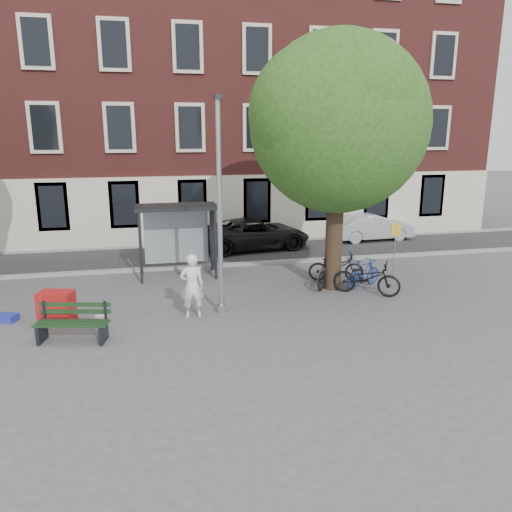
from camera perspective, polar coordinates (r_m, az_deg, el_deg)
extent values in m
plane|color=#4C4C4F|center=(14.79, -3.97, -6.42)|extent=(90.00, 90.00, 0.00)
cube|color=#28282B|center=(21.45, -6.65, 0.08)|extent=(40.00, 4.00, 0.01)
cube|color=gray|center=(19.50, -6.08, -1.16)|extent=(40.00, 0.25, 0.12)
cube|color=gray|center=(23.37, -7.13, 1.38)|extent=(40.00, 0.25, 0.12)
cube|color=maroon|center=(26.85, -8.41, 17.90)|extent=(30.00, 8.00, 14.00)
cylinder|color=#9EA0A3|center=(14.02, -4.18, 5.14)|extent=(0.14, 0.14, 6.00)
cylinder|color=#9EA0A3|center=(14.75, -3.98, -5.98)|extent=(0.28, 0.28, 0.24)
cube|color=#1E2328|center=(13.88, -4.42, 17.67)|extent=(0.18, 0.35, 0.12)
cylinder|color=black|center=(16.69, 8.89, 1.92)|extent=(0.56, 0.56, 3.40)
sphere|color=#244514|center=(16.32, 9.40, 14.72)|extent=(5.60, 5.60, 5.60)
sphere|color=#244514|center=(17.05, 11.90, 16.26)|extent=(3.92, 3.92, 3.92)
sphere|color=#244514|center=(15.77, 7.04, 15.91)|extent=(4.20, 4.20, 4.20)
sphere|color=#244514|center=(15.58, 11.46, 16.87)|extent=(3.64, 3.64, 3.64)
cube|color=#1E2328|center=(17.57, -13.09, 0.84)|extent=(0.08, 0.08, 2.50)
cube|color=#1E2328|center=(17.71, -4.65, 1.26)|extent=(0.08, 0.08, 2.50)
cube|color=#1E2328|center=(18.75, -13.05, 1.66)|extent=(0.08, 0.08, 2.50)
cube|color=#1E2328|center=(18.87, -5.13, 2.06)|extent=(0.08, 0.08, 2.50)
cube|color=#1E2328|center=(17.94, -9.13, 5.56)|extent=(2.85, 1.45, 0.12)
cube|color=#8C999E|center=(18.74, -9.09, 2.24)|extent=(2.34, 0.04, 2.00)
cube|color=#1E2328|center=(18.26, -4.91, 2.06)|extent=(0.12, 1.14, 2.12)
cube|color=#D84C19|center=(18.27, -4.69, 2.07)|extent=(0.02, 0.90, 1.62)
imported|color=silver|center=(14.20, -7.32, -3.41)|extent=(0.68, 0.45, 1.87)
cube|color=#1E2328|center=(13.82, -23.28, -8.08)|extent=(0.20, 0.58, 0.47)
cube|color=#1E2328|center=(13.28, -17.03, -8.42)|extent=(0.20, 0.58, 0.47)
cube|color=#173418|center=(13.28, -20.59, -7.54)|extent=(1.81, 0.51, 0.04)
cube|color=#173418|center=(13.44, -20.31, -7.25)|extent=(1.81, 0.51, 0.04)
cube|color=#173418|center=(13.60, -20.04, -6.97)|extent=(1.81, 0.51, 0.04)
cube|color=#173418|center=(13.62, -19.97, -5.99)|extent=(1.79, 0.44, 0.10)
cube|color=#173418|center=(13.56, -20.03, -5.25)|extent=(1.79, 0.44, 0.10)
imported|color=black|center=(17.85, 9.13, -1.23)|extent=(2.04, 1.14, 1.01)
imported|color=navy|center=(17.28, 12.17, -1.94)|extent=(1.68, 1.11, 0.98)
imported|color=black|center=(16.53, 12.54, -2.43)|extent=(2.22, 1.82, 1.14)
imported|color=black|center=(17.10, 8.14, -1.77)|extent=(1.54, 1.70, 1.08)
imported|color=black|center=(22.36, -0.16, 2.57)|extent=(5.23, 2.93, 1.38)
imported|color=#ACADB4|center=(24.81, 13.14, 3.25)|extent=(4.02, 1.63, 1.30)
cube|color=#A61616|center=(14.88, -21.82, -5.48)|extent=(1.03, 0.82, 0.90)
cube|color=#212D99|center=(15.70, -26.62, -6.34)|extent=(0.66, 0.57, 0.20)
cylinder|color=silver|center=(15.51, -20.23, -5.60)|extent=(0.35, 0.35, 0.36)
cylinder|color=white|center=(14.16, -17.35, -7.24)|extent=(0.36, 0.36, 0.36)
cylinder|color=#9EA0A3|center=(18.59, 15.53, 0.48)|extent=(0.04, 0.04, 1.92)
cube|color=gold|center=(18.42, 15.69, 2.90)|extent=(0.34, 0.04, 0.45)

